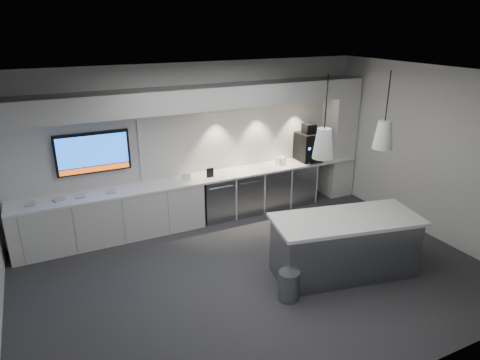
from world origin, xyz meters
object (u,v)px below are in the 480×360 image
wall_tv (93,153)px  island (344,245)px  coffee_machine (308,145)px  bin (289,285)px

wall_tv → island: (3.14, -2.98, -1.09)m
island → wall_tv: bearing=148.0°
wall_tv → island: bearing=-43.5°
island → coffee_machine: bearing=78.4°
wall_tv → bin: 4.01m
island → coffee_machine: 3.07m
island → bin: size_ratio=5.55×
coffee_machine → wall_tv: bearing=177.2°
island → coffee_machine: (1.16, 2.74, 0.75)m
wall_tv → coffee_machine: size_ratio=1.60×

